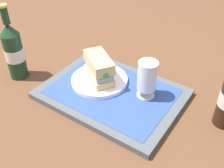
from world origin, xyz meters
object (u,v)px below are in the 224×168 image
object	(u,v)px
plate	(99,80)
second_bottle	(14,51)
beer_glass	(147,77)
sandwich	(99,68)

from	to	relation	value
plate	second_bottle	world-z (taller)	second_bottle
plate	second_bottle	xyz separation A→B (m)	(-0.28, -0.11, 0.08)
plate	beer_glass	distance (m)	0.18
plate	sandwich	distance (m)	0.05
plate	second_bottle	distance (m)	0.31
plate	second_bottle	size ratio (longest dim) A/B	0.71
sandwich	second_bottle	distance (m)	0.30
sandwich	second_bottle	xyz separation A→B (m)	(-0.28, -0.11, 0.03)
sandwich	beer_glass	bearing A→B (deg)	42.69
sandwich	beer_glass	world-z (taller)	beer_glass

